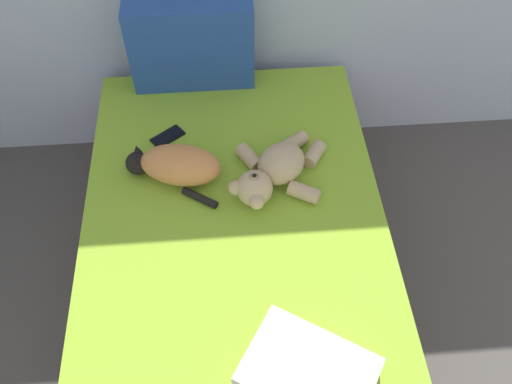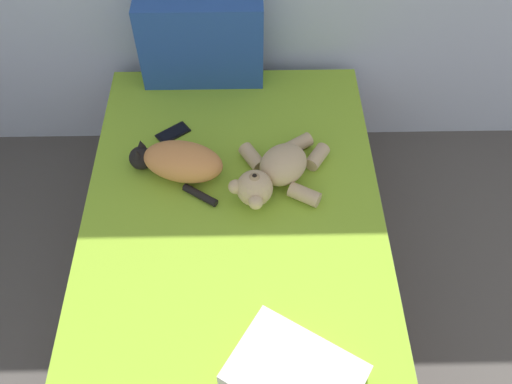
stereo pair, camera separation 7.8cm
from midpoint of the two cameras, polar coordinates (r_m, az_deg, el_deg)
name	(u,v)px [view 1 (the left image)]	position (r m, az deg, el deg)	size (l,w,h in m)	color
bed	(237,269)	(2.36, -2.96, -8.12)	(1.26, 2.02, 0.56)	brown
patterned_cushion	(191,46)	(2.61, -7.74, 15.08)	(0.57, 0.15, 0.43)	#264C99
cat	(176,165)	(2.26, -9.43, 2.81)	(0.42, 0.32, 0.15)	#D18447
teddy_bear	(274,171)	(2.22, 0.87, 2.19)	(0.44, 0.44, 0.16)	tan
cell_phone	(168,137)	(2.47, -10.24, 5.76)	(0.16, 0.15, 0.01)	black
throw_pillow	(308,375)	(1.81, 4.23, -18.75)	(0.40, 0.28, 0.11)	white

